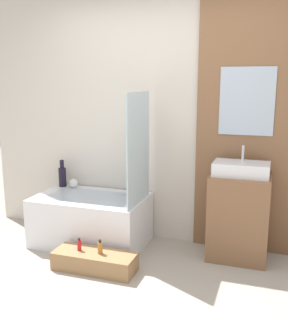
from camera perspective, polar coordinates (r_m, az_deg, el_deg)
ground_plane at (r=3.04m, az=-4.95°, el=-20.75°), size 12.00×12.00×0.00m
wall_tiled_back at (r=4.05m, az=3.77°, el=7.29°), size 4.20×0.06×2.60m
wall_wood_accent at (r=3.87m, az=14.58°, el=6.81°), size 0.94×0.04×2.60m
bathtub at (r=4.16m, az=-7.67°, el=-7.43°), size 1.13×0.71×0.51m
glass_shower_screen at (r=3.73m, az=-0.81°, el=2.80°), size 0.01×0.61×1.06m
wooden_step_bench at (r=3.65m, az=-7.16°, el=-13.27°), size 0.75×0.28×0.17m
vanity_cabinet at (r=3.84m, az=13.58°, el=-7.00°), size 0.55×0.42×0.81m
sink at (r=3.71m, az=13.94°, el=-0.13°), size 0.50×0.31×0.27m
vase_tall_dark at (r=4.50m, az=-11.76°, el=-1.10°), size 0.08×0.08×0.30m
vase_round_light at (r=4.44m, az=-10.21°, el=-2.18°), size 0.10×0.10×0.10m
bottle_soap_primary at (r=3.66m, az=-9.37°, el=-10.95°), size 0.04×0.04×0.12m
bottle_soap_secondary at (r=3.57m, az=-6.40°, el=-11.38°), size 0.04×0.04×0.13m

